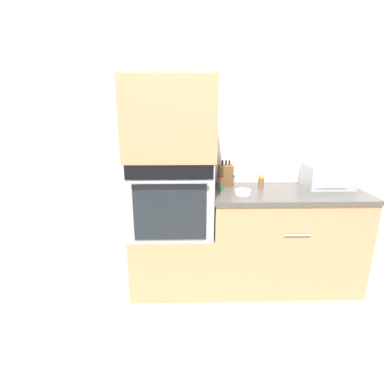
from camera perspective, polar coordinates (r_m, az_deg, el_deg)
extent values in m
plane|color=beige|center=(2.79, 4.16, -20.28)|extent=(12.00, 12.00, 0.00)
cube|color=silver|center=(2.89, 3.51, 8.15)|extent=(8.00, 0.05, 2.50)
cube|color=#A87F56|center=(2.88, -3.70, -12.25)|extent=(0.73, 0.60, 0.57)
cube|color=#9EA0A5|center=(2.64, -3.94, -0.54)|extent=(0.71, 0.59, 0.65)
cube|color=black|center=(2.28, -4.40, 3.75)|extent=(0.68, 0.01, 0.11)
cube|color=#33E54C|center=(2.28, -4.41, 3.73)|extent=(0.09, 0.00, 0.03)
cube|color=black|center=(2.37, -4.23, -3.74)|extent=(0.58, 0.01, 0.48)
cylinder|color=#9EA0A5|center=(2.27, -4.40, 1.84)|extent=(0.60, 0.02, 0.02)
cube|color=#A87F56|center=(2.53, -4.25, 13.78)|extent=(0.73, 0.60, 0.65)
cube|color=#A87F56|center=(2.95, 16.99, -8.79)|extent=(1.34, 0.60, 0.89)
cube|color=#474442|center=(2.79, 17.79, -0.14)|extent=(1.36, 0.63, 0.03)
cylinder|color=#B7B7BC|center=(2.60, 19.45, -7.78)|extent=(0.22, 0.01, 0.01)
cube|color=#B2B5BA|center=(3.01, 24.38, 2.78)|extent=(0.40, 0.31, 0.21)
cube|color=silver|center=(2.86, 25.24, 2.03)|extent=(0.25, 0.01, 0.14)
cube|color=brown|center=(2.81, 6.41, 3.15)|extent=(0.13, 0.12, 0.20)
cylinder|color=black|center=(2.78, 5.83, 5.56)|extent=(0.02, 0.02, 0.04)
cylinder|color=black|center=(2.79, 6.49, 5.56)|extent=(0.02, 0.02, 0.04)
cylinder|color=black|center=(2.79, 7.14, 5.55)|extent=(0.02, 0.02, 0.04)
cylinder|color=white|center=(2.58, 9.68, -0.04)|extent=(0.14, 0.14, 0.04)
cylinder|color=silver|center=(2.90, 7.76, 2.16)|extent=(0.04, 0.04, 0.06)
cylinder|color=black|center=(2.89, 7.79, 2.96)|extent=(0.03, 0.03, 0.02)
cylinder|color=brown|center=(2.81, 13.00, 1.72)|extent=(0.05, 0.05, 0.09)
cylinder|color=gold|center=(2.79, 13.08, 2.90)|extent=(0.05, 0.05, 0.03)
cylinder|color=#427047|center=(2.66, 5.43, 1.17)|extent=(0.05, 0.05, 0.08)
cylinder|color=red|center=(2.65, 5.46, 2.30)|extent=(0.04, 0.04, 0.02)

